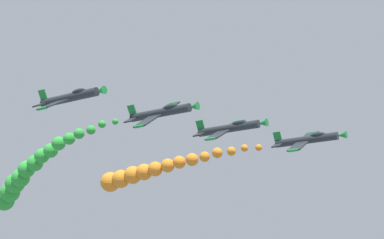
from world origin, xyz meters
name	(u,v)px	position (x,y,z in m)	size (l,w,h in m)	color
airplane_lead	(307,140)	(-13.09, 10.84, 100.18)	(8.63, 10.35, 4.76)	#23282D
smoke_trail_lead	(143,173)	(-12.92, -17.56, 98.29)	(3.35, 29.76, 5.08)	orange
airplane_left_inner	(229,128)	(-4.35, 3.21, 100.92)	(8.61, 10.35, 4.80)	#23282D
airplane_right_inner	(161,112)	(3.85, -2.27, 101.90)	(8.19, 10.35, 5.54)	#23282D
smoke_trail_right_inner	(23,178)	(-1.41, -32.69, 97.14)	(10.37, 32.45, 9.60)	green
airplane_left_outer	(70,97)	(12.00, -10.38, 103.07)	(8.49, 10.35, 5.04)	#23282D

